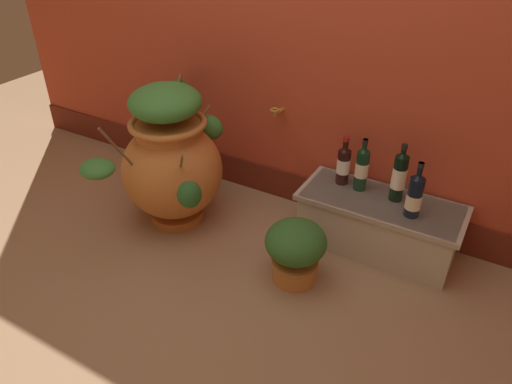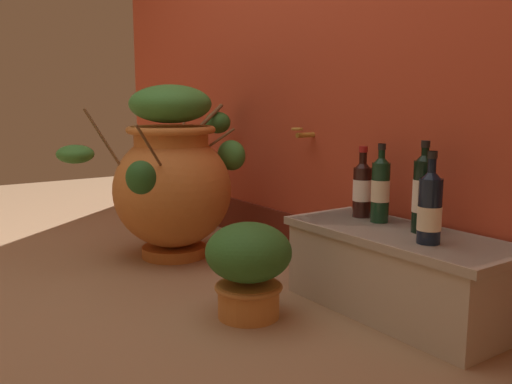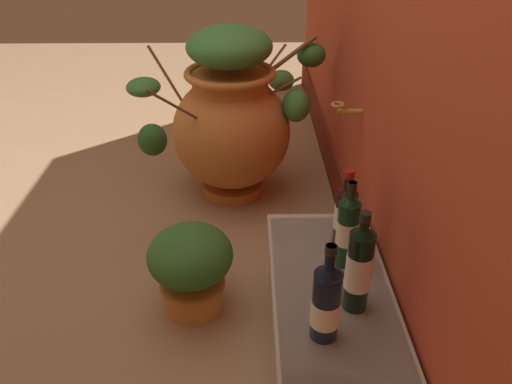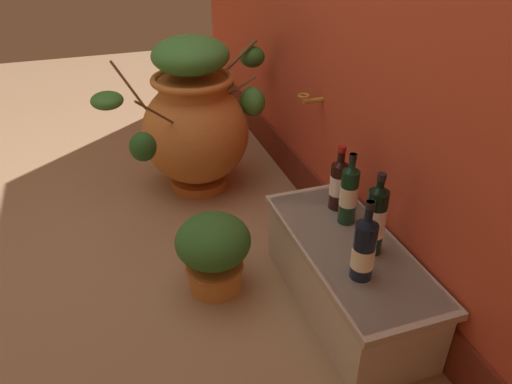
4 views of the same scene
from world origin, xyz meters
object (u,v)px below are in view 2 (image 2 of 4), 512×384
Objects in this scene: terracotta_urn at (173,176)px; wine_bottle_left at (380,187)px; wine_bottle_right at (430,206)px; wine_bottle_back at (362,186)px; wine_bottle_middle at (423,191)px; potted_shrub at (249,264)px.

terracotta_urn is 3.27× the size of wine_bottle_left.
wine_bottle_right reaches higher than wine_bottle_back.
terracotta_urn is at bearing -162.04° from wine_bottle_middle.
wine_bottle_middle is (1.20, 0.39, 0.05)m from terracotta_urn.
wine_bottle_middle reaches higher than wine_bottle_back.
wine_bottle_back is at bearing 177.11° from wine_bottle_middle.
terracotta_urn is at bearing -155.50° from wine_bottle_back.
wine_bottle_middle is at bearing -1.00° from wine_bottle_left.
terracotta_urn is 3.48× the size of wine_bottle_back.
wine_bottle_right is at bearing -16.00° from wine_bottle_back.
wine_bottle_right is at bearing -19.12° from wine_bottle_left.
wine_bottle_right reaches higher than potted_shrub.
potted_shrub is at bearing -8.68° from terracotta_urn.
potted_shrub is (-0.33, -0.52, -0.26)m from wine_bottle_middle.
wine_bottle_left is 0.33m from wine_bottle_right.
potted_shrub is at bearing -92.33° from wine_bottle_back.
wine_bottle_middle is at bearing 17.96° from terracotta_urn.
terracotta_urn reaches higher than wine_bottle_middle.
wine_bottle_right is 0.44m from wine_bottle_back.
terracotta_urn is 3.26× the size of wine_bottle_right.
wine_bottle_back is at bearing 87.67° from potted_shrub.
wine_bottle_left is 0.20m from wine_bottle_middle.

